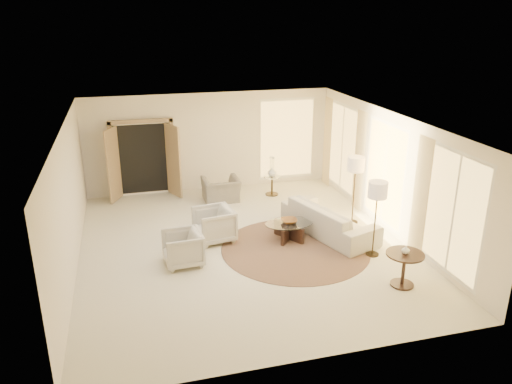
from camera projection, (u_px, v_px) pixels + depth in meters
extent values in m
cube|color=beige|center=(243.00, 246.00, 11.09)|extent=(7.00, 8.00, 0.02)
cube|color=white|center=(242.00, 122.00, 10.13)|extent=(7.00, 8.00, 0.02)
cube|color=silver|center=(210.00, 142.00, 14.24)|extent=(7.00, 0.04, 2.80)
cube|color=silver|center=(310.00, 278.00, 6.97)|extent=(7.00, 0.04, 2.80)
cube|color=silver|center=(69.00, 202.00, 9.75)|extent=(0.04, 8.00, 2.80)
cube|color=silver|center=(391.00, 174.00, 11.45)|extent=(0.04, 8.00, 2.80)
cube|color=#A2865D|center=(143.00, 158.00, 13.78)|extent=(1.80, 0.12, 2.16)
cube|color=#A2865D|center=(113.00, 165.00, 13.36)|extent=(0.35, 0.66, 2.00)
cube|color=#A2865D|center=(173.00, 161.00, 13.75)|extent=(0.35, 0.66, 2.00)
cylinder|color=#3F281D|center=(295.00, 248.00, 10.95)|extent=(4.15, 4.15, 0.01)
imported|color=beige|center=(329.00, 219.00, 11.59)|extent=(1.70, 2.67, 0.73)
imported|color=beige|center=(214.00, 223.00, 11.22)|extent=(0.88, 0.92, 0.85)
imported|color=beige|center=(183.00, 247.00, 10.17)|extent=(0.76, 0.80, 0.78)
imported|color=gray|center=(221.00, 186.00, 13.60)|extent=(0.99, 0.65, 0.85)
cube|color=black|center=(289.00, 232.00, 11.35)|extent=(0.50, 0.75, 0.37)
cube|color=black|center=(289.00, 232.00, 11.35)|extent=(0.58, 0.70, 0.37)
cylinder|color=white|center=(289.00, 223.00, 11.28)|extent=(1.18, 1.18, 0.02)
cylinder|color=black|center=(402.00, 284.00, 9.49)|extent=(0.44, 0.44, 0.03)
cylinder|color=black|center=(403.00, 270.00, 9.39)|extent=(0.07, 0.07, 0.63)
cylinder|color=black|center=(405.00, 254.00, 9.28)|extent=(0.71, 0.71, 0.03)
cylinder|color=#2E2519|center=(272.00, 194.00, 14.18)|extent=(0.37, 0.37, 0.03)
cylinder|color=#2E2519|center=(272.00, 186.00, 14.10)|extent=(0.05, 0.05, 0.52)
cylinder|color=white|center=(272.00, 177.00, 14.00)|extent=(0.48, 0.48, 0.03)
cylinder|color=#2E2519|center=(352.00, 222.00, 12.31)|extent=(0.29, 0.29, 0.03)
cylinder|color=#2E2519|center=(354.00, 195.00, 12.07)|extent=(0.03, 0.03, 1.43)
cylinder|color=beige|center=(356.00, 164.00, 11.80)|extent=(0.41, 0.41, 0.35)
cylinder|color=#2E2519|center=(372.00, 254.00, 10.68)|extent=(0.28, 0.28, 0.03)
cylinder|color=#2E2519|center=(375.00, 225.00, 10.44)|extent=(0.03, 0.03, 1.40)
cylinder|color=beige|center=(378.00, 190.00, 10.18)|extent=(0.40, 0.40, 0.34)
imported|color=brown|center=(289.00, 221.00, 11.26)|extent=(0.39, 0.39, 0.09)
imported|color=white|center=(406.00, 250.00, 9.25)|extent=(0.19, 0.19, 0.16)
imported|color=white|center=(272.00, 172.00, 13.96)|extent=(0.32, 0.32, 0.26)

